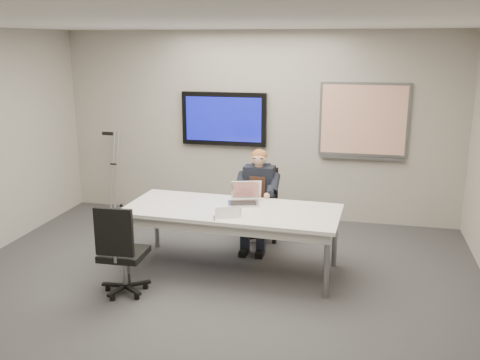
% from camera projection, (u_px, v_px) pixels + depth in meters
% --- Properties ---
extents(floor, '(6.00, 6.00, 0.02)m').
position_uv_depth(floor, '(200.00, 304.00, 5.53)').
color(floor, '#3C3C3F').
rests_on(floor, ground).
extents(ceiling, '(6.00, 6.00, 0.02)m').
position_uv_depth(ceiling, '(194.00, 22.00, 4.82)').
color(ceiling, white).
rests_on(ceiling, wall_back).
extents(wall_back, '(6.00, 0.02, 2.80)m').
position_uv_depth(wall_back, '(257.00, 126.00, 8.01)').
color(wall_back, '#ABA39A').
rests_on(wall_back, ground).
extents(conference_table, '(2.52, 1.14, 0.76)m').
position_uv_depth(conference_table, '(232.00, 215.00, 6.19)').
color(conference_table, white).
rests_on(conference_table, ground).
extents(tv_display, '(1.30, 0.09, 0.80)m').
position_uv_depth(tv_display, '(224.00, 119.00, 8.04)').
color(tv_display, black).
rests_on(tv_display, wall_back).
extents(whiteboard, '(1.25, 0.08, 1.10)m').
position_uv_depth(whiteboard, '(363.00, 121.00, 7.61)').
color(whiteboard, gray).
rests_on(whiteboard, wall_back).
extents(office_chair_far, '(0.50, 0.50, 0.99)m').
position_uv_depth(office_chair_far, '(260.00, 219.00, 7.20)').
color(office_chair_far, black).
rests_on(office_chair_far, ground).
extents(office_chair_near, '(0.50, 0.50, 1.02)m').
position_uv_depth(office_chair_near, '(123.00, 267.00, 5.66)').
color(office_chair_near, black).
rests_on(office_chair_near, ground).
extents(seated_person, '(0.40, 0.69, 1.29)m').
position_uv_depth(seated_person, '(257.00, 209.00, 6.92)').
color(seated_person, '#1C202F').
rests_on(seated_person, office_chair_far).
extents(crutch, '(0.24, 0.72, 1.38)m').
position_uv_depth(crutch, '(115.00, 170.00, 8.45)').
color(crutch, '#ADB0B5').
rests_on(crutch, ground).
extents(laptop, '(0.41, 0.43, 0.25)m').
position_uv_depth(laptop, '(245.00, 198.00, 6.37)').
color(laptop, '#B1B1B3').
rests_on(laptop, conference_table).
extents(name_tent, '(0.28, 0.17, 0.11)m').
position_uv_depth(name_tent, '(228.00, 212.00, 5.85)').
color(name_tent, white).
rests_on(name_tent, conference_table).
extents(pen, '(0.06, 0.15, 0.01)m').
position_uv_depth(pen, '(214.00, 218.00, 5.81)').
color(pen, black).
rests_on(pen, conference_table).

